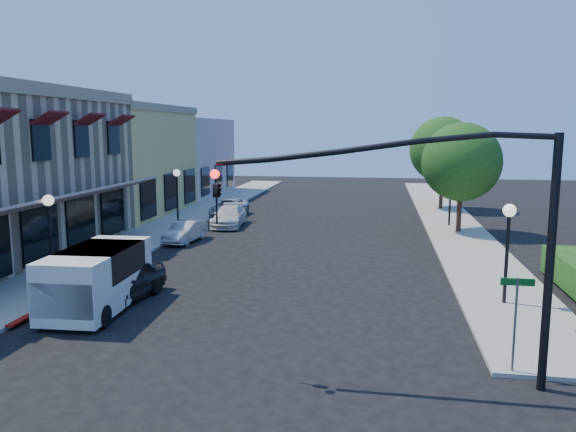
% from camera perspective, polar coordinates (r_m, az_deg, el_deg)
% --- Properties ---
extents(ground, '(120.00, 120.00, 0.00)m').
position_cam_1_polar(ground, '(13.83, -9.48, -17.34)').
color(ground, black).
rests_on(ground, ground).
extents(sidewalk_left, '(3.50, 50.00, 0.12)m').
position_cam_1_polar(sidewalk_left, '(41.25, -9.02, 0.33)').
color(sidewalk_left, gray).
rests_on(sidewalk_left, ground).
extents(sidewalk_right, '(3.50, 50.00, 0.12)m').
position_cam_1_polar(sidewalk_right, '(39.47, 15.89, -0.29)').
color(sidewalk_right, gray).
rests_on(sidewalk_right, ground).
extents(curb_red_strip, '(0.25, 10.00, 0.06)m').
position_cam_1_polar(curb_red_strip, '(23.40, -19.35, -6.73)').
color(curb_red_strip, maroon).
rests_on(curb_red_strip, ground).
extents(yellow_stucco_building, '(10.00, 12.00, 7.60)m').
position_cam_1_polar(yellow_stucco_building, '(42.58, -18.27, 5.32)').
color(yellow_stucco_building, tan).
rests_on(yellow_stucco_building, ground).
extents(pink_stucco_building, '(10.00, 12.00, 7.00)m').
position_cam_1_polar(pink_stucco_building, '(53.52, -12.32, 5.86)').
color(pink_stucco_building, '#D3A4A0').
rests_on(pink_stucco_building, ground).
extents(street_tree_a, '(4.56, 4.56, 6.48)m').
position_cam_1_polar(street_tree_a, '(34.10, 17.21, 5.27)').
color(street_tree_a, black).
rests_on(street_tree_a, ground).
extents(street_tree_b, '(4.94, 4.94, 7.02)m').
position_cam_1_polar(street_tree_b, '(44.01, 15.46, 6.51)').
color(street_tree_b, black).
rests_on(street_tree_b, ground).
extents(signal_mast_arm, '(8.01, 0.39, 6.00)m').
position_cam_1_polar(signal_mast_arm, '(13.48, 16.57, -0.01)').
color(signal_mast_arm, black).
rests_on(signal_mast_arm, ground).
extents(street_name_sign, '(0.80, 0.06, 2.50)m').
position_cam_1_polar(street_name_sign, '(14.99, 22.14, -8.81)').
color(street_name_sign, '#595B5E').
rests_on(street_name_sign, ground).
extents(lamppost_left_near, '(0.44, 0.44, 3.57)m').
position_cam_1_polar(lamppost_left_near, '(23.65, -23.09, -0.00)').
color(lamppost_left_near, black).
rests_on(lamppost_left_near, ground).
extents(lamppost_left_far, '(0.44, 0.44, 3.57)m').
position_cam_1_polar(lamppost_left_far, '(36.16, -11.22, 3.36)').
color(lamppost_left_far, black).
rests_on(lamppost_left_far, ground).
extents(lamppost_right_near, '(0.44, 0.44, 3.57)m').
position_cam_1_polar(lamppost_right_near, '(20.48, 21.49, -1.17)').
color(lamppost_right_near, black).
rests_on(lamppost_right_near, ground).
extents(lamppost_right_far, '(0.44, 0.44, 3.57)m').
position_cam_1_polar(lamppost_right_far, '(36.15, 16.21, 3.17)').
color(lamppost_right_far, black).
rests_on(lamppost_right_far, ground).
extents(white_van, '(2.27, 4.84, 2.11)m').
position_cam_1_polar(white_van, '(19.98, -18.91, -5.72)').
color(white_van, silver).
rests_on(white_van, ground).
extents(parked_car_a, '(2.12, 4.21, 1.38)m').
position_cam_1_polar(parked_car_a, '(20.91, -16.45, -6.47)').
color(parked_car_a, black).
rests_on(parked_car_a, ground).
extents(parked_car_b, '(1.55, 3.56, 1.14)m').
position_cam_1_polar(parked_car_b, '(30.92, -10.39, -1.58)').
color(parked_car_b, silver).
rests_on(parked_car_b, ground).
extents(parked_car_c, '(2.09, 4.50, 1.27)m').
position_cam_1_polar(parked_car_c, '(35.56, -5.99, -0.02)').
color(parked_car_c, silver).
rests_on(parked_car_c, ground).
extents(parked_car_d, '(2.14, 4.50, 1.24)m').
position_cam_1_polar(parked_car_d, '(39.49, -5.98, 0.83)').
color(parked_car_d, silver).
rests_on(parked_car_d, ground).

